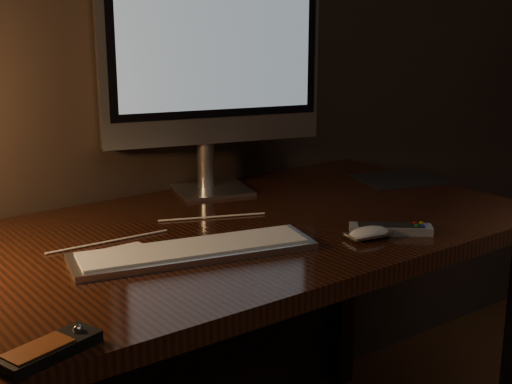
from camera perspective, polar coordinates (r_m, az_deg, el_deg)
desk at (r=1.64m, az=-5.94°, el=-7.11°), size 1.60×0.75×0.75m
monitor at (r=1.83m, az=-3.54°, el=10.87°), size 0.56×0.21×0.60m
keyboard at (r=1.42m, az=-4.98°, el=-4.67°), size 0.50×0.25×0.02m
mousepad at (r=2.05m, az=11.41°, el=1.01°), size 0.28×0.25×0.00m
mouse at (r=1.53m, az=9.01°, el=-3.38°), size 0.10×0.06×0.02m
media_remote at (r=1.07m, az=-16.22°, el=-11.98°), size 0.16×0.10×0.03m
tv_remote at (r=1.57m, az=10.72°, el=-2.90°), size 0.16×0.15×0.02m
papers at (r=1.45m, az=-10.44°, el=-4.77°), size 0.12×0.09×0.01m
cable at (r=1.58m, az=-7.27°, el=-3.03°), size 0.50×0.14×0.00m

